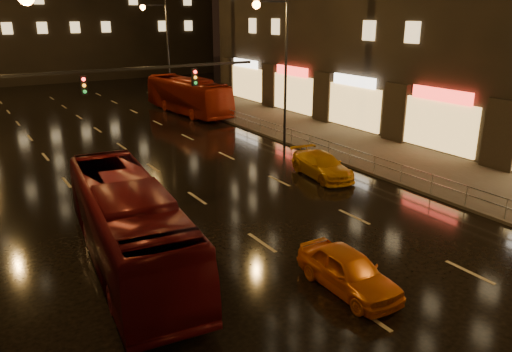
% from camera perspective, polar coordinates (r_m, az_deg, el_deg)
% --- Properties ---
extents(ground, '(140.00, 140.00, 0.00)m').
position_cam_1_polar(ground, '(28.65, -10.23, -0.10)').
color(ground, black).
rests_on(ground, ground).
extents(sidewalk_right, '(7.00, 70.00, 0.15)m').
position_cam_1_polar(sidewalk_right, '(32.27, 16.20, 1.68)').
color(sidewalk_right, '#38332D').
rests_on(sidewalk_right, ground).
extents(traffic_signal, '(15.31, 0.32, 6.20)m').
position_cam_1_polar(traffic_signal, '(26.16, -21.21, 7.93)').
color(traffic_signal, black).
rests_on(traffic_signal, ground).
extents(railing_right, '(0.05, 56.00, 1.00)m').
position_cam_1_polar(railing_right, '(31.86, 8.34, 3.55)').
color(railing_right, '#99999E').
rests_on(railing_right, sidewalk_right).
extents(bus_red, '(3.90, 11.58, 3.16)m').
position_cam_1_polar(bus_red, '(18.64, -14.37, -5.38)').
color(bus_red, '#5B0D13').
rests_on(bus_red, ground).
extents(bus_curb, '(3.43, 11.80, 3.25)m').
position_cam_1_polar(bus_curb, '(46.48, -7.81, 9.09)').
color(bus_curb, maroon).
rests_on(bus_curb, ground).
extents(taxi_near, '(1.78, 4.15, 1.40)m').
position_cam_1_polar(taxi_near, '(17.12, 10.51, -10.59)').
color(taxi_near, orange).
rests_on(taxi_near, ground).
extents(taxi_far, '(2.45, 4.83, 1.35)m').
position_cam_1_polar(taxi_far, '(28.27, 7.55, 1.22)').
color(taxi_far, orange).
rests_on(taxi_far, ground).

